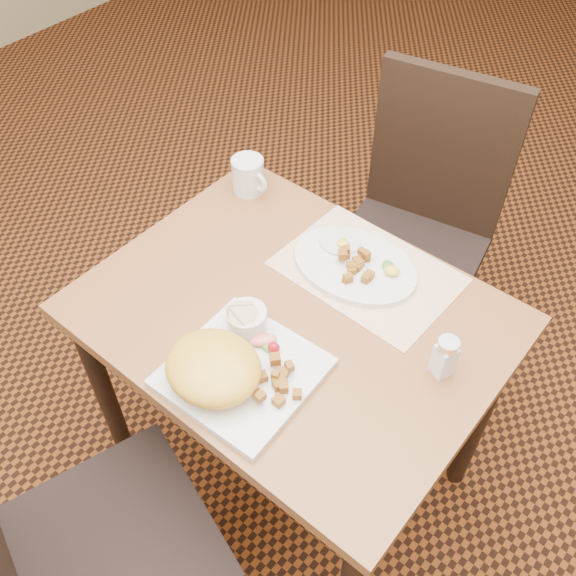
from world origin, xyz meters
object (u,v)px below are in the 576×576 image
Objects in this scene: table at (293,342)px; plate_oval at (355,265)px; chair_near at (61,556)px; coffee_mug at (249,176)px; salt_shaker at (445,356)px; chair_far at (419,220)px; plate_square at (243,372)px.

table is 2.96× the size of plate_oval.
table is 0.66m from chair_near.
coffee_mug is (-0.36, 0.25, 0.16)m from table.
table is 0.38m from salt_shaker.
salt_shaker reaches higher than coffee_mug.
chair_far is at bearing 106.56° from chair_near.
chair_far is 3.19× the size of plate_oval.
salt_shaker is at bearing 40.65° from plate_square.
chair_near is 0.51m from plate_square.
plate_oval is (0.07, -0.47, 0.22)m from chair_far.
chair_near is 0.98m from coffee_mug.
table is at bearing 82.91° from chair_far.
coffee_mug is at bearing 41.64° from chair_far.
chair_near is at bearing -101.53° from plate_square.
salt_shaker is at bearing 78.20° from chair_near.
plate_oval is at bearing 82.08° from table.
chair_near is at bearing -71.96° from coffee_mug.
salt_shaker is 0.72m from coffee_mug.
plate_square is at bearing -82.01° from table.
salt_shaker is (0.40, 0.71, 0.26)m from chair_near.
table is 0.93× the size of chair_near.
plate_oval is at bearing -8.67° from coffee_mug.
plate_square is at bearing 95.83° from chair_near.
chair_far is 9.70× the size of salt_shaker.
table is at bearing 97.99° from plate_square.
plate_square is (0.07, -0.86, 0.22)m from chair_far.
coffee_mug is at bearing 144.65° from table.
table is 0.23m from plate_square.
table is 0.93× the size of chair_far.
plate_oval is 0.39m from coffee_mug.
coffee_mug is at bearing 171.33° from plate_oval.
salt_shaker reaches higher than plate_oval.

